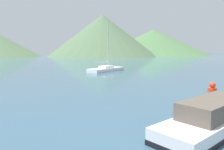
{
  "coord_description": "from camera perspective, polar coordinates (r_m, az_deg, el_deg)",
  "views": [
    {
      "loc": [
        -6.07,
        -2.17,
        3.34
      ],
      "look_at": [
        0.48,
        14.0,
        1.2
      ],
      "focal_mm": 35.0,
      "sensor_mm": 36.0,
      "label": 1
    }
  ],
  "objects": [
    {
      "name": "hill_far_east",
      "position": [
        115.18,
        10.79,
        8.43
      ],
      "size": [
        54.36,
        54.36,
        12.98
      ],
      "color": "#476B42",
      "rests_on": "ground_plane"
    },
    {
      "name": "hill_east",
      "position": [
        95.02,
        -2.47,
        10.26
      ],
      "size": [
        46.39,
        46.39,
        17.53
      ],
      "color": "#4C6647",
      "rests_on": "ground_plane"
    },
    {
      "name": "buoy_marker",
      "position": [
        18.58,
        24.74,
        -3.04
      ],
      "size": [
        0.66,
        0.66,
        0.76
      ],
      "color": "red",
      "rests_on": "ground_plane"
    },
    {
      "name": "sailboat_inner",
      "position": [
        32.05,
        -1.51,
        1.62
      ],
      "size": [
        6.42,
        4.82,
        7.2
      ],
      "rotation": [
        0.0,
        0.0,
        0.52
      ],
      "color": "white",
      "rests_on": "ground_plane"
    }
  ]
}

